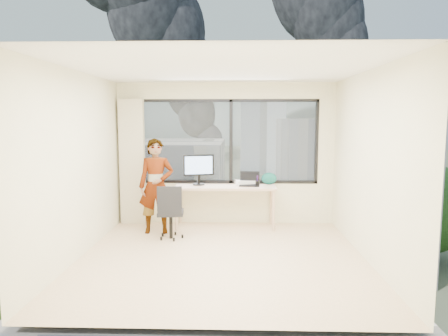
{
  "coord_description": "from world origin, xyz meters",
  "views": [
    {
      "loc": [
        0.2,
        -5.58,
        1.93
      ],
      "look_at": [
        0.0,
        1.0,
        1.15
      ],
      "focal_mm": 32.83,
      "sensor_mm": 36.0,
      "label": 1
    }
  ],
  "objects_px": {
    "desk": "(225,206)",
    "laptop": "(249,179)",
    "handbag": "(269,179)",
    "person": "(156,186)",
    "chair": "(171,211)",
    "monitor": "(199,169)",
    "game_console": "(245,182)"
  },
  "relations": [
    {
      "from": "desk",
      "to": "laptop",
      "type": "bearing_deg",
      "value": 2.05
    },
    {
      "from": "handbag",
      "to": "person",
      "type": "bearing_deg",
      "value": -168.01
    },
    {
      "from": "desk",
      "to": "chair",
      "type": "height_order",
      "value": "chair"
    },
    {
      "from": "monitor",
      "to": "person",
      "type": "bearing_deg",
      "value": -159.03
    },
    {
      "from": "laptop",
      "to": "desk",
      "type": "bearing_deg",
      "value": -172.99
    },
    {
      "from": "desk",
      "to": "monitor",
      "type": "xyz_separation_m",
      "value": [
        -0.48,
        0.1,
        0.66
      ]
    },
    {
      "from": "laptop",
      "to": "monitor",
      "type": "bearing_deg",
      "value": 179.66
    },
    {
      "from": "person",
      "to": "chair",
      "type": "bearing_deg",
      "value": -54.75
    },
    {
      "from": "monitor",
      "to": "game_console",
      "type": "height_order",
      "value": "monitor"
    },
    {
      "from": "laptop",
      "to": "chair",
      "type": "bearing_deg",
      "value": -144.42
    },
    {
      "from": "monitor",
      "to": "game_console",
      "type": "bearing_deg",
      "value": -9.87
    },
    {
      "from": "game_console",
      "to": "handbag",
      "type": "distance_m",
      "value": 0.45
    },
    {
      "from": "chair",
      "to": "desk",
      "type": "bearing_deg",
      "value": 36.62
    },
    {
      "from": "monitor",
      "to": "laptop",
      "type": "relative_size",
      "value": 1.51
    },
    {
      "from": "game_console",
      "to": "monitor",
      "type": "bearing_deg",
      "value": 170.51
    },
    {
      "from": "person",
      "to": "laptop",
      "type": "relative_size",
      "value": 4.34
    },
    {
      "from": "chair",
      "to": "laptop",
      "type": "height_order",
      "value": "laptop"
    },
    {
      "from": "game_console",
      "to": "laptop",
      "type": "distance_m",
      "value": 0.21
    },
    {
      "from": "person",
      "to": "monitor",
      "type": "height_order",
      "value": "person"
    },
    {
      "from": "laptop",
      "to": "game_console",
      "type": "bearing_deg",
      "value": 119.88
    },
    {
      "from": "monitor",
      "to": "laptop",
      "type": "xyz_separation_m",
      "value": [
        0.92,
        -0.09,
        -0.17
      ]
    },
    {
      "from": "desk",
      "to": "person",
      "type": "height_order",
      "value": "person"
    },
    {
      "from": "game_console",
      "to": "handbag",
      "type": "relative_size",
      "value": 1.16
    },
    {
      "from": "desk",
      "to": "laptop",
      "type": "relative_size",
      "value": 4.84
    },
    {
      "from": "chair",
      "to": "game_console",
      "type": "xyz_separation_m",
      "value": [
        1.22,
        0.94,
        0.34
      ]
    },
    {
      "from": "laptop",
      "to": "handbag",
      "type": "bearing_deg",
      "value": 31.57
    },
    {
      "from": "desk",
      "to": "handbag",
      "type": "relative_size",
      "value": 6.49
    },
    {
      "from": "person",
      "to": "game_console",
      "type": "xyz_separation_m",
      "value": [
        1.52,
        0.6,
        -0.02
      ]
    },
    {
      "from": "person",
      "to": "handbag",
      "type": "xyz_separation_m",
      "value": [
        1.96,
        0.61,
        0.05
      ]
    },
    {
      "from": "chair",
      "to": "handbag",
      "type": "bearing_deg",
      "value": 25.31
    },
    {
      "from": "game_console",
      "to": "desk",
      "type": "bearing_deg",
      "value": -167.38
    },
    {
      "from": "chair",
      "to": "monitor",
      "type": "xyz_separation_m",
      "value": [
        0.38,
        0.85,
        0.58
      ]
    }
  ]
}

